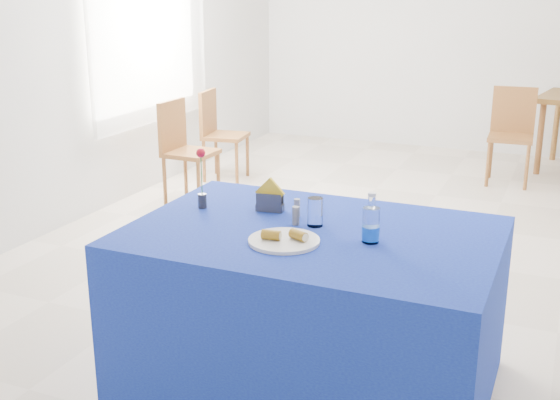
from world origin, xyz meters
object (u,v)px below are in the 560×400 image
(blue_table, at_px, (311,309))
(chair_bg_left, at_px, (512,128))
(water_bottle, at_px, (371,226))
(chair_win_b, at_px, (218,128))
(chair_win_a, at_px, (183,144))
(plate, at_px, (284,241))

(blue_table, bearing_deg, chair_bg_left, 83.52)
(water_bottle, height_order, chair_win_b, water_bottle)
(water_bottle, relative_size, chair_win_a, 0.25)
(chair_bg_left, height_order, chair_win_a, chair_bg_left)
(water_bottle, xyz_separation_m, chair_win_a, (-2.32, 2.34, -0.33))
(chair_bg_left, bearing_deg, blue_table, -99.55)
(chair_bg_left, distance_m, chair_win_b, 2.76)
(plate, distance_m, chair_win_b, 3.86)
(blue_table, relative_size, chair_win_b, 1.89)
(blue_table, relative_size, chair_bg_left, 1.80)
(blue_table, distance_m, chair_win_a, 3.08)
(chair_bg_left, xyz_separation_m, chair_win_a, (-2.50, -1.75, -0.01))
(plate, relative_size, chair_bg_left, 0.34)
(blue_table, distance_m, chair_win_b, 3.72)
(blue_table, xyz_separation_m, chair_win_a, (-2.04, 2.30, 0.12))
(blue_table, height_order, chair_win_b, chair_win_b)
(chair_bg_left, bearing_deg, chair_win_a, -148.08)
(plate, height_order, blue_table, plate)
(chair_bg_left, relative_size, chair_win_b, 1.05)
(chair_win_a, xyz_separation_m, chair_win_b, (-0.07, 0.77, -0.01))
(plate, distance_m, chair_bg_left, 4.28)
(plate, bearing_deg, chair_bg_left, 83.05)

